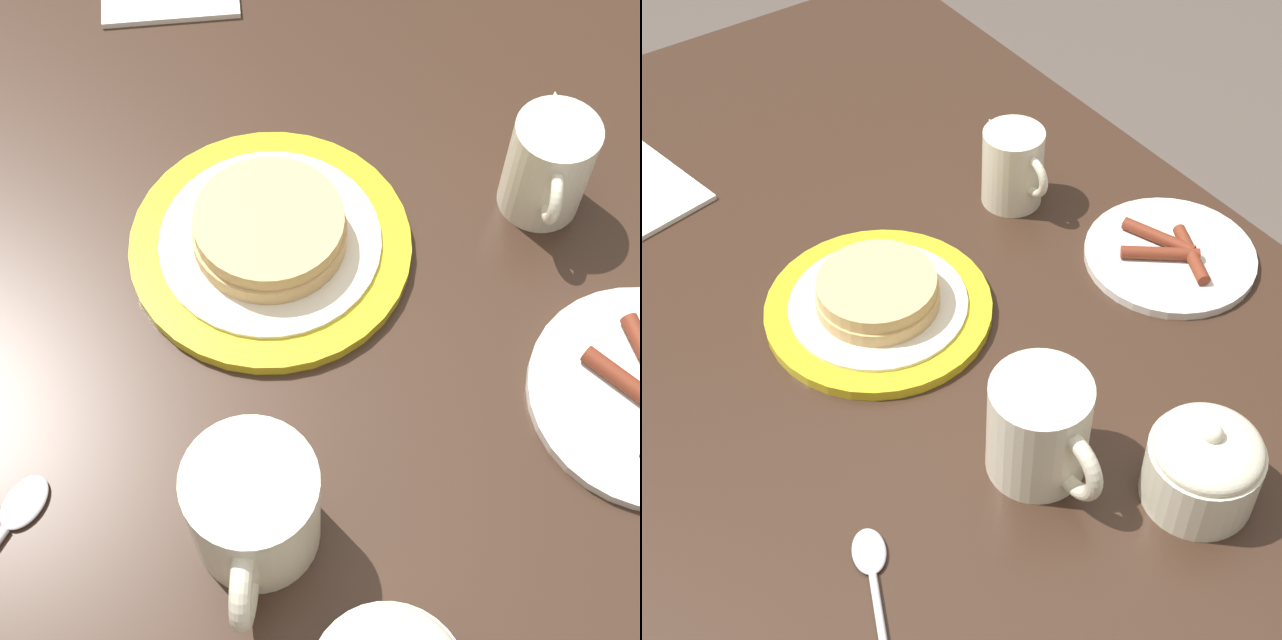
{
  "view_description": "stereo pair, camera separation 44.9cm",
  "coord_description": "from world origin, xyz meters",
  "views": [
    {
      "loc": [
        0.51,
        0.1,
        1.44
      ],
      "look_at": [
        0.14,
        0.07,
        0.79
      ],
      "focal_mm": 55.0,
      "sensor_mm": 36.0,
      "label": 1
    },
    {
      "loc": [
        0.68,
        -0.31,
        1.48
      ],
      "look_at": [
        0.14,
        0.07,
        0.79
      ],
      "focal_mm": 55.0,
      "sensor_mm": 36.0,
      "label": 2
    }
  ],
  "objects": [
    {
      "name": "pancake_plate",
      "position": [
        0.06,
        0.03,
        0.78
      ],
      "size": [
        0.23,
        0.23,
        0.05
      ],
      "color": "gold",
      "rests_on": "dining_table"
    },
    {
      "name": "spoon",
      "position": [
        0.32,
        -0.14,
        0.76
      ],
      "size": [
        0.15,
        0.08,
        0.01
      ],
      "color": "silver",
      "rests_on": "dining_table"
    },
    {
      "name": "creamer_pitcher",
      "position": [
        -0.01,
        0.25,
        0.81
      ],
      "size": [
        0.11,
        0.07,
        0.1
      ],
      "color": "beige",
      "rests_on": "dining_table"
    },
    {
      "name": "coffee_mug",
      "position": [
        0.3,
        0.04,
        0.81
      ],
      "size": [
        0.13,
        0.09,
        0.1
      ],
      "color": "beige",
      "rests_on": "dining_table"
    },
    {
      "name": "dining_table",
      "position": [
        0.0,
        0.0,
        0.62
      ],
      "size": [
        1.11,
        0.89,
        0.76
      ],
      "color": "#332116",
      "rests_on": "ground_plane"
    },
    {
      "name": "ground_plane",
      "position": [
        0.0,
        0.0,
        0.0
      ],
      "size": [
        8.0,
        8.0,
        0.0
      ],
      "primitive_type": "plane",
      "color": "#51473F"
    }
  ]
}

